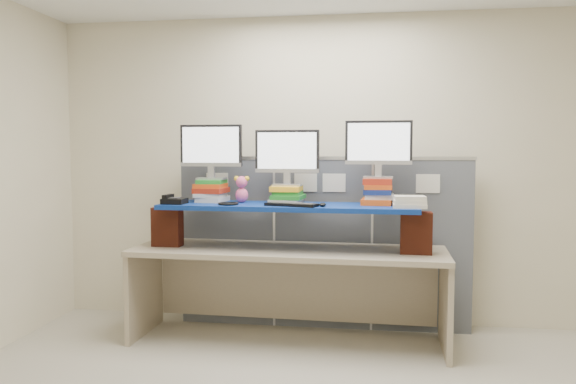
% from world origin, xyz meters
% --- Properties ---
extents(room, '(5.00, 4.00, 2.80)m').
position_xyz_m(room, '(0.00, 0.00, 1.40)').
color(room, beige).
rests_on(room, ground).
extents(cubicle_partition, '(2.60, 0.06, 1.53)m').
position_xyz_m(cubicle_partition, '(-0.00, 1.78, 0.77)').
color(cubicle_partition, '#515660').
rests_on(cubicle_partition, ground).
extents(desk, '(2.58, 0.82, 0.78)m').
position_xyz_m(desk, '(-0.25, 1.35, 0.62)').
color(desk, tan).
rests_on(desk, ground).
extents(brick_pier_left, '(0.24, 0.14, 0.33)m').
position_xyz_m(brick_pier_left, '(-1.27, 1.33, 0.94)').
color(brick_pier_left, maroon).
rests_on(brick_pier_left, desk).
extents(brick_pier_right, '(0.24, 0.14, 0.33)m').
position_xyz_m(brick_pier_right, '(0.77, 1.28, 0.94)').
color(brick_pier_right, maroon).
rests_on(brick_pier_right, desk).
extents(blue_board, '(2.11, 0.58, 0.04)m').
position_xyz_m(blue_board, '(-0.25, 1.35, 1.13)').
color(blue_board, navy).
rests_on(blue_board, brick_pier_left).
extents(book_stack_left, '(0.26, 0.32, 0.19)m').
position_xyz_m(book_stack_left, '(-0.93, 1.49, 1.24)').
color(book_stack_left, silver).
rests_on(book_stack_left, blue_board).
extents(book_stack_center, '(0.29, 0.31, 0.14)m').
position_xyz_m(book_stack_center, '(-0.27, 1.47, 1.21)').
color(book_stack_center, silver).
rests_on(book_stack_center, blue_board).
extents(book_stack_right, '(0.27, 0.32, 0.21)m').
position_xyz_m(book_stack_right, '(0.47, 1.46, 1.25)').
color(book_stack_right, '#CF4913').
rests_on(book_stack_right, blue_board).
extents(monitor_left, '(0.54, 0.16, 0.47)m').
position_xyz_m(monitor_left, '(-0.93, 1.49, 1.60)').
color(monitor_left, '#A8A8AD').
rests_on(monitor_left, book_stack_left).
extents(monitor_center, '(0.54, 0.16, 0.47)m').
position_xyz_m(monitor_center, '(-0.27, 1.47, 1.55)').
color(monitor_center, '#A8A8AD').
rests_on(monitor_center, book_stack_center).
extents(monitor_right, '(0.54, 0.16, 0.47)m').
position_xyz_m(monitor_right, '(0.48, 1.45, 1.62)').
color(monitor_right, '#A8A8AD').
rests_on(monitor_right, book_stack_right).
extents(keyboard, '(0.44, 0.24, 0.03)m').
position_xyz_m(keyboard, '(-0.20, 1.21, 1.16)').
color(keyboard, black).
rests_on(keyboard, blue_board).
extents(mouse, '(0.09, 0.11, 0.03)m').
position_xyz_m(mouse, '(0.05, 1.21, 1.16)').
color(mouse, black).
rests_on(mouse, blue_board).
extents(desk_phone, '(0.19, 0.17, 0.08)m').
position_xyz_m(desk_phone, '(-1.18, 1.25, 1.17)').
color(desk_phone, black).
rests_on(desk_phone, blue_board).
extents(headset, '(0.21, 0.21, 0.02)m').
position_xyz_m(headset, '(-0.72, 1.24, 1.15)').
color(headset, black).
rests_on(headset, blue_board).
extents(plush_toy, '(0.13, 0.10, 0.22)m').
position_xyz_m(plush_toy, '(-0.66, 1.45, 1.26)').
color(plush_toy, '#F15B91').
rests_on(plush_toy, blue_board).
extents(binder_stack, '(0.25, 0.20, 0.09)m').
position_xyz_m(binder_stack, '(0.71, 1.23, 1.19)').
color(binder_stack, beige).
rests_on(binder_stack, blue_board).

